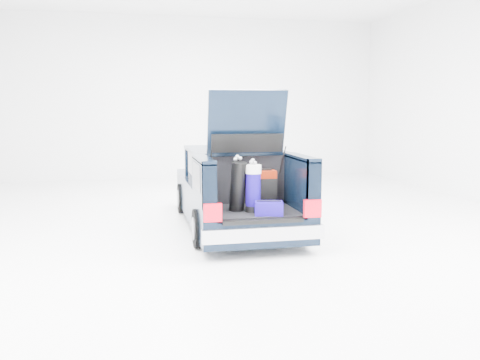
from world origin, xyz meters
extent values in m
plane|color=white|center=(0.00, 0.00, 0.00)|extent=(14.00, 14.00, 0.00)
cube|color=black|center=(0.00, 0.65, 0.50)|extent=(1.75, 3.00, 0.70)
cube|color=black|center=(0.00, 2.22, 0.40)|extent=(1.70, 0.30, 0.50)
cube|color=#AAAAB1|center=(0.00, 2.36, 0.33)|extent=(1.72, 0.10, 0.22)
cube|color=black|center=(0.00, 0.15, 1.12)|extent=(1.55, 1.95, 0.54)
cube|color=black|center=(0.00, 0.15, 1.41)|extent=(1.62, 2.05, 0.06)
cube|color=black|center=(0.00, -1.50, 0.35)|extent=(1.75, 1.30, 0.40)
cube|color=black|center=(0.00, -1.48, 0.57)|extent=(1.32, 1.18, 0.05)
cube|color=black|center=(-0.78, -1.50, 0.97)|extent=(0.20, 1.30, 0.85)
cube|color=black|center=(0.78, -1.50, 0.97)|extent=(0.20, 1.30, 0.85)
cube|color=black|center=(-0.78, -1.50, 1.41)|extent=(0.20, 1.30, 0.06)
cube|color=black|center=(0.78, -1.50, 1.41)|extent=(0.20, 1.30, 0.06)
cube|color=black|center=(0.00, -0.88, 0.97)|extent=(1.36, 0.08, 0.84)
cube|color=#AAAAB1|center=(0.00, -2.18, 0.38)|extent=(1.80, 0.12, 0.20)
cube|color=#B00719|center=(-0.74, -2.15, 0.72)|extent=(0.26, 0.07, 0.26)
cube|color=#B00719|center=(0.74, -2.15, 0.72)|extent=(0.26, 0.07, 0.26)
cube|color=black|center=(0.00, -2.15, 0.56)|extent=(1.20, 0.06, 0.06)
cube|color=black|center=(0.00, -1.05, 1.96)|extent=(1.28, 0.33, 1.03)
cube|color=black|center=(0.00, -1.01, 2.10)|extent=(0.95, 0.17, 0.54)
cylinder|color=black|center=(-0.82, 1.45, 0.31)|extent=(0.20, 0.62, 0.62)
cylinder|color=slate|center=(-0.82, 1.45, 0.31)|extent=(0.23, 0.36, 0.36)
cylinder|color=black|center=(0.82, 1.45, 0.31)|extent=(0.20, 0.62, 0.62)
cylinder|color=slate|center=(0.82, 1.45, 0.31)|extent=(0.23, 0.36, 0.36)
cylinder|color=black|center=(-0.82, -1.35, 0.31)|extent=(0.20, 0.62, 0.62)
cylinder|color=slate|center=(-0.82, -1.35, 0.31)|extent=(0.23, 0.36, 0.36)
cylinder|color=black|center=(0.82, -1.35, 0.31)|extent=(0.20, 0.62, 0.62)
cylinder|color=slate|center=(0.82, -1.35, 0.31)|extent=(0.23, 0.36, 0.36)
cube|color=#661303|center=(0.29, -1.10, 0.88)|extent=(0.37, 0.24, 0.57)
cube|color=black|center=(0.29, -1.10, 1.18)|extent=(0.23, 0.06, 0.03)
cube|color=black|center=(0.29, -1.21, 0.83)|extent=(0.37, 0.04, 0.43)
cylinder|color=black|center=(-0.25, -1.52, 0.98)|extent=(0.33, 0.39, 0.79)
cube|color=white|center=(-0.25, -1.42, 1.01)|extent=(0.09, 0.05, 0.27)
sphere|color=#99999E|center=(-0.28, -1.50, 1.40)|extent=(0.06, 0.06, 0.06)
sphere|color=#99999E|center=(-0.22, -1.55, 1.42)|extent=(0.06, 0.06, 0.06)
cylinder|color=black|center=(-0.03, -1.62, 0.65)|extent=(0.26, 0.26, 0.09)
cylinder|color=#110467|center=(-0.03, -1.62, 0.95)|extent=(0.24, 0.24, 0.52)
cylinder|color=white|center=(-0.03, -1.62, 1.26)|extent=(0.26, 0.26, 0.13)
sphere|color=#99999E|center=(0.00, -1.60, 1.35)|extent=(0.06, 0.06, 0.06)
sphere|color=#99999E|center=(-0.03, -1.58, 1.39)|extent=(0.06, 0.06, 0.06)
cube|color=#110467|center=(0.14, -1.90, 0.70)|extent=(0.46, 0.35, 0.20)
cylinder|color=black|center=(0.14, -1.90, 0.81)|extent=(0.36, 0.10, 0.02)
camera|label=1|loc=(-1.80, -9.08, 2.16)|focal=38.00mm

